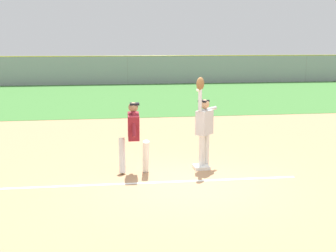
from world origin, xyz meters
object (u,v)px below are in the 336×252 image
object	(u,v)px
parked_car_white	(193,72)
baseball	(198,90)
first_base	(201,167)
fielder	(204,124)
parked_car_black	(131,73)
parked_car_blue	(72,73)
runner	(134,133)

from	to	relation	value
parked_car_white	baseball	bearing A→B (deg)	-102.53
first_base	fielder	xyz separation A→B (m)	(0.07, 0.10, 1.08)
parked_car_black	first_base	bearing A→B (deg)	-91.16
baseball	parked_car_blue	world-z (taller)	baseball
baseball	parked_car_black	xyz separation A→B (m)	(-0.01, 25.11, -1.30)
runner	baseball	distance (m)	1.83
parked_car_white	parked_car_black	bearing A→B (deg)	177.38
fielder	parked_car_white	xyz separation A→B (m)	(4.75, 24.81, -0.45)
first_base	fielder	size ratio (longest dim) A/B	0.17
runner	parked_car_black	size ratio (longest dim) A/B	0.39
baseball	parked_car_black	distance (m)	25.14
parked_car_black	parked_car_white	world-z (taller)	same
first_base	baseball	xyz separation A→B (m)	(-0.14, -0.09, 1.94)
first_base	parked_car_blue	distance (m)	26.14
parked_car_blue	parked_car_white	bearing A→B (deg)	-3.03
fielder	baseball	distance (m)	0.90
runner	parked_car_white	xyz separation A→B (m)	(6.51, 25.05, -0.32)
parked_car_black	runner	bearing A→B (deg)	-94.99
parked_car_black	baseball	bearing A→B (deg)	-91.47
first_base	runner	size ratio (longest dim) A/B	0.22
first_base	parked_car_white	bearing A→B (deg)	79.04
runner	baseball	world-z (taller)	baseball
baseball	parked_car_white	xyz separation A→B (m)	(4.96, 24.99, -1.30)
fielder	parked_car_white	bearing A→B (deg)	-56.70
first_base	parked_car_black	xyz separation A→B (m)	(-0.14, 25.02, 0.63)
parked_car_blue	parked_car_black	world-z (taller)	same
fielder	parked_car_blue	bearing A→B (deg)	-35.09
fielder	parked_car_blue	size ratio (longest dim) A/B	0.51
runner	baseball	xyz separation A→B (m)	(1.55, 0.05, 0.98)
baseball	parked_car_black	world-z (taller)	baseball
parked_car_black	parked_car_white	size ratio (longest dim) A/B	1.00
first_base	runner	world-z (taller)	runner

